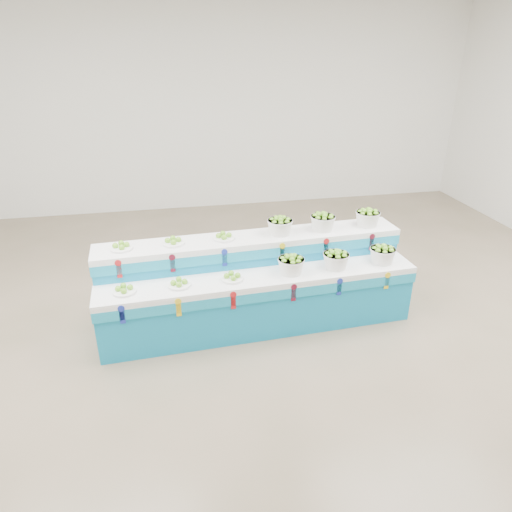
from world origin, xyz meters
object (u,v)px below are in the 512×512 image
Objects in this scene: plate_upper_mid at (173,241)px; basket_upper_right at (368,217)px; display_stand at (256,283)px; basket_lower_left at (291,264)px.

basket_upper_right is at bearing 2.86° from plate_upper_mid.
display_stand is 12.14× the size of basket_upper_right.
basket_lower_left is 1.27m from basket_upper_right.
plate_upper_mid is at bearing 163.14° from basket_lower_left.
plate_upper_mid is at bearing -177.14° from basket_upper_right.
display_stand is at bearing 150.04° from basket_lower_left.
basket_lower_left is at bearing -32.82° from display_stand.
plate_upper_mid reaches higher than display_stand.
plate_upper_mid is at bearing 166.06° from display_stand.
plate_upper_mid is (-1.29, 0.39, 0.24)m from basket_lower_left.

